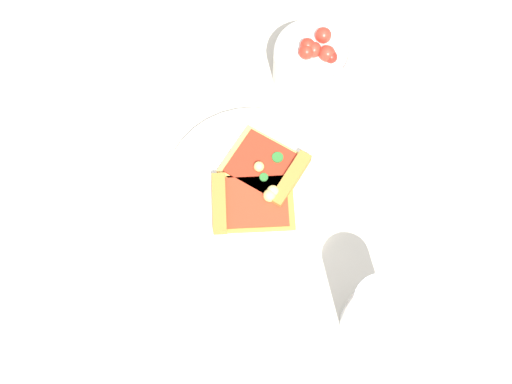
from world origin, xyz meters
The scene contains 7 objects.
ground_plane centered at (0.00, 0.00, 0.00)m, with size 2.40×2.40×0.00m, color beige.
plate centered at (-0.01, 0.01, 0.01)m, with size 0.27×0.27×0.01m, color white.
pizza_slice_near centered at (-0.03, 0.03, 0.02)m, with size 0.12×0.14×0.03m.
pizza_slice_far centered at (0.00, -0.03, 0.02)m, with size 0.15×0.14×0.02m.
salad_bowl centered at (0.14, -0.15, 0.04)m, with size 0.12×0.12×0.09m.
soda_glass centered at (-0.26, -0.06, 0.07)m, with size 0.07×0.07×0.14m.
paper_napkin centered at (0.01, 0.25, 0.00)m, with size 0.11×0.14×0.00m, color white.
Camera 1 is at (-0.35, 0.14, 0.88)m, focal length 43.73 mm.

